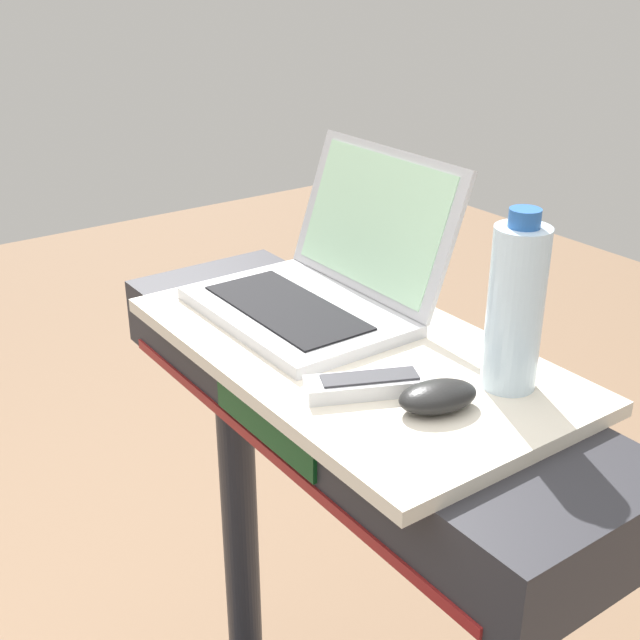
{
  "coord_description": "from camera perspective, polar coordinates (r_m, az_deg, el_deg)",
  "views": [
    {
      "loc": [
        0.82,
        0.07,
        1.6
      ],
      "look_at": [
        0.0,
        0.65,
        1.15
      ],
      "focal_mm": 46.54,
      "sensor_mm": 36.0,
      "label": 1
    }
  ],
  "objects": [
    {
      "name": "desk_board",
      "position": [
        1.15,
        2.02,
        -2.11
      ],
      "size": [
        0.65,
        0.37,
        0.02
      ],
      "primitive_type": "cube",
      "color": "beige",
      "rests_on": "treadmill_base"
    },
    {
      "name": "laptop",
      "position": [
        1.24,
        0.13,
        2.75
      ],
      "size": [
        0.33,
        0.3,
        0.23
      ],
      "rotation": [
        0.0,
        0.0,
        -0.07
      ],
      "color": "#B7B7BC",
      "rests_on": "desk_board"
    },
    {
      "name": "computer_mouse",
      "position": [
        1.0,
        8.1,
        -5.22
      ],
      "size": [
        0.08,
        0.11,
        0.03
      ],
      "primitive_type": "ellipsoid",
      "rotation": [
        0.0,
        0.0,
        -0.23
      ],
      "color": "black",
      "rests_on": "desk_board"
    },
    {
      "name": "water_bottle",
      "position": [
        1.03,
        13.29,
        0.9
      ],
      "size": [
        0.07,
        0.07,
        0.23
      ],
      "color": "silver",
      "rests_on": "desk_board"
    },
    {
      "name": "tv_remote",
      "position": [
        1.03,
        3.42,
        -4.46
      ],
      "size": [
        0.11,
        0.16,
        0.02
      ],
      "color": "silver",
      "rests_on": "desk_board"
    }
  ]
}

